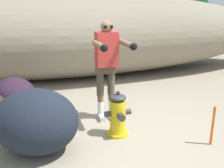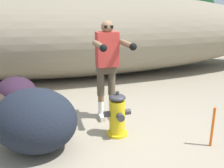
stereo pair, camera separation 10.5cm
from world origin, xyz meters
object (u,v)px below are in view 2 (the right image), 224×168
(fire_hydrant, at_px, (117,115))
(boulder_small, at_px, (35,120))
(survey_stake, at_px, (213,127))
(boulder_large, at_px, (16,94))
(utility_worker, at_px, (107,59))
(spare_backpack, at_px, (51,125))

(fire_hydrant, height_order, boulder_small, boulder_small)
(fire_hydrant, relative_size, survey_stake, 1.20)
(boulder_large, relative_size, boulder_small, 0.86)
(utility_worker, xyz_separation_m, boulder_small, (-1.21, -0.71, -0.66))
(boulder_small, bearing_deg, spare_backpack, 53.97)
(fire_hydrant, bearing_deg, boulder_large, 136.36)
(boulder_small, height_order, survey_stake, boulder_small)
(utility_worker, bearing_deg, survey_stake, 42.88)
(boulder_large, bearing_deg, spare_backpack, -66.27)
(fire_hydrant, relative_size, utility_worker, 0.42)
(utility_worker, relative_size, boulder_large, 1.69)
(fire_hydrant, distance_m, spare_backpack, 1.03)
(fire_hydrant, relative_size, spare_backpack, 1.54)
(fire_hydrant, xyz_separation_m, boulder_small, (-1.21, -0.10, 0.12))
(boulder_large, bearing_deg, boulder_small, -76.56)
(spare_backpack, bearing_deg, utility_worker, -129.18)
(boulder_small, relative_size, survey_stake, 1.98)
(boulder_large, bearing_deg, fire_hydrant, -43.64)
(boulder_large, xyz_separation_m, survey_stake, (2.82, -2.21, -0.02))
(utility_worker, bearing_deg, boulder_large, -120.25)
(fire_hydrant, height_order, boulder_large, fire_hydrant)
(utility_worker, height_order, spare_backpack, utility_worker)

